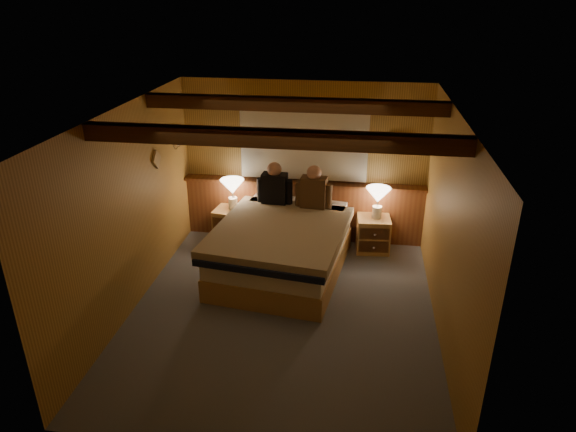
% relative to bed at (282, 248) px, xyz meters
% --- Properties ---
extents(floor, '(4.20, 4.20, 0.00)m').
position_rel_bed_xyz_m(floor, '(0.15, -0.93, -0.37)').
color(floor, slate).
rests_on(floor, ground).
extents(ceiling, '(4.20, 4.20, 0.00)m').
position_rel_bed_xyz_m(ceiling, '(0.15, -0.93, 2.03)').
color(ceiling, '#DEB253').
rests_on(ceiling, wall_back).
extents(wall_back, '(3.60, 0.00, 3.60)m').
position_rel_bed_xyz_m(wall_back, '(0.15, 1.17, 0.83)').
color(wall_back, '#B58C41').
rests_on(wall_back, floor).
extents(wall_left, '(0.00, 4.20, 4.20)m').
position_rel_bed_xyz_m(wall_left, '(-1.65, -0.93, 0.83)').
color(wall_left, '#B58C41').
rests_on(wall_left, floor).
extents(wall_right, '(0.00, 4.20, 4.20)m').
position_rel_bed_xyz_m(wall_right, '(1.95, -0.93, 0.83)').
color(wall_right, '#B58C41').
rests_on(wall_right, floor).
extents(wall_front, '(3.60, 0.00, 3.60)m').
position_rel_bed_xyz_m(wall_front, '(0.15, -3.03, 0.83)').
color(wall_front, '#B58C41').
rests_on(wall_front, floor).
extents(wainscot, '(3.60, 0.23, 0.94)m').
position_rel_bed_xyz_m(wainscot, '(0.15, 1.10, 0.11)').
color(wainscot, brown).
rests_on(wainscot, wall_back).
extents(curtain_window, '(2.18, 0.09, 1.11)m').
position_rel_bed_xyz_m(curtain_window, '(0.15, 1.10, 1.15)').
color(curtain_window, '#4D2A13').
rests_on(curtain_window, wall_back).
extents(ceiling_beams, '(3.60, 1.65, 0.16)m').
position_rel_bed_xyz_m(ceiling_beams, '(0.15, -0.78, 1.94)').
color(ceiling_beams, '#4D2A13').
rests_on(ceiling_beams, ceiling).
extents(coat_rail, '(0.05, 0.55, 0.24)m').
position_rel_bed_xyz_m(coat_rail, '(-1.57, 0.64, 1.29)').
color(coat_rail, white).
rests_on(coat_rail, wall_left).
extents(framed_print, '(0.30, 0.04, 0.25)m').
position_rel_bed_xyz_m(framed_print, '(1.50, 1.14, 1.18)').
color(framed_print, tan).
rests_on(framed_print, wall_back).
extents(bed, '(1.87, 2.30, 0.72)m').
position_rel_bed_xyz_m(bed, '(0.00, 0.00, 0.00)').
color(bed, '#AA7C48').
rests_on(bed, floor).
extents(nightstand_left, '(0.53, 0.49, 0.53)m').
position_rel_bed_xyz_m(nightstand_left, '(-0.91, 0.83, -0.11)').
color(nightstand_left, '#AA7C48').
rests_on(nightstand_left, floor).
extents(nightstand_right, '(0.50, 0.46, 0.52)m').
position_rel_bed_xyz_m(nightstand_right, '(1.22, 0.83, -0.11)').
color(nightstand_right, '#AA7C48').
rests_on(nightstand_right, floor).
extents(lamp_left, '(0.35, 0.35, 0.46)m').
position_rel_bed_xyz_m(lamp_left, '(-0.88, 0.86, 0.48)').
color(lamp_left, white).
rests_on(lamp_left, nightstand_left).
extents(lamp_right, '(0.35, 0.35, 0.46)m').
position_rel_bed_xyz_m(lamp_right, '(1.25, 0.85, 0.47)').
color(lamp_right, white).
rests_on(lamp_right, nightstand_right).
extents(person_left, '(0.52, 0.23, 0.64)m').
position_rel_bed_xyz_m(person_left, '(-0.22, 0.73, 0.59)').
color(person_left, black).
rests_on(person_left, bed).
extents(person_right, '(0.53, 0.24, 0.64)m').
position_rel_bed_xyz_m(person_right, '(0.35, 0.66, 0.59)').
color(person_right, '#49321D').
rests_on(person_right, bed).
extents(duffel_bag, '(0.57, 0.40, 0.38)m').
position_rel_bed_xyz_m(duffel_bag, '(-0.64, 0.32, -0.21)').
color(duffel_bag, black).
rests_on(duffel_bag, floor).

